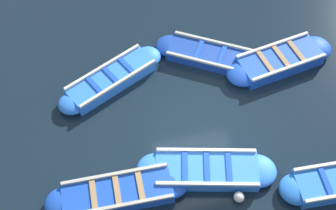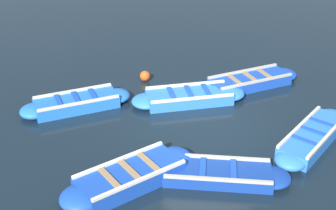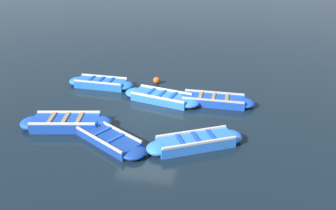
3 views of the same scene
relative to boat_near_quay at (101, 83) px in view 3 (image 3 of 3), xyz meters
The scene contains 9 objects.
ground_plane 3.84m from the boat_near_quay, 39.54° to the right, with size 120.00×120.00×0.00m, color black.
boat_near_quay is the anchor object (origin of this frame).
boat_alongside 6.86m from the boat_near_quay, 41.42° to the right, with size 3.47×2.25×0.43m.
boat_inner_gap 5.23m from the boat_near_quay, 66.46° to the right, with size 3.39×2.53×0.35m.
boat_far_corner 5.65m from the boat_near_quay, ahead, with size 3.61×1.00×0.41m.
boat_centre 3.43m from the boat_near_quay, 18.43° to the right, with size 3.70×1.77×0.40m.
boat_stern_in 4.08m from the boat_near_quay, 88.04° to the right, with size 3.59×1.54×0.46m.
buoy_orange_near 2.76m from the boat_near_quay, 18.78° to the left, with size 0.35×0.35×0.35m, color #E05119.
buoy_yellow_far 2.68m from the boat_near_quay, ahead, with size 0.27×0.27×0.27m, color silver.
Camera 3 is at (2.96, -11.69, 6.28)m, focal length 35.00 mm.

